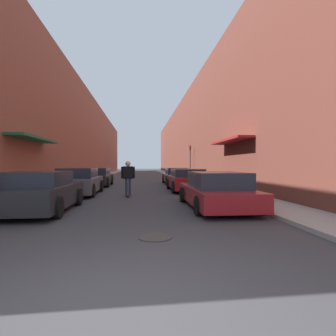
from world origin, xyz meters
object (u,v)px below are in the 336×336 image
Objects in this scene: parked_car_left_1 at (79,182)px; manhole_cover at (155,237)px; skateboarder at (128,175)px; parked_car_left_2 at (97,177)px; parked_car_right_1 at (187,180)px; parked_car_left_0 at (39,192)px; parked_car_right_0 at (216,191)px; parked_car_right_2 at (176,176)px; traffic_light at (190,158)px.

manhole_cover is (3.41, -8.30, -0.64)m from parked_car_left_1.
parked_car_left_1 is at bearing 155.55° from skateboarder.
manhole_cover is at bearing -76.26° from parked_car_left_2.
parked_car_right_1 is at bearing 75.98° from manhole_cover.
parked_car_left_0 is 5.93m from parked_car_right_0.
skateboarder is 2.42× the size of manhole_cover.
parked_car_right_1 reaches higher than manhole_cover.
parked_car_right_2 is at bearing 88.84° from parked_car_right_1.
parked_car_right_0 is at bearing 1.86° from parked_car_left_0.
parked_car_left_0 is 0.96× the size of parked_car_right_1.
parked_car_right_1 is 5.98× the size of manhole_cover.
parked_car_right_0 is at bearing -47.70° from skateboarder.
parked_car_right_1 is 5.52m from parked_car_right_2.
parked_car_left_1 is 8.99m from manhole_cover.
parked_car_right_1 is (0.03, 6.01, 0.02)m from parked_car_right_0.
traffic_light is (8.18, 7.43, 1.60)m from parked_car_left_2.
skateboarder reaches higher than manhole_cover.
traffic_light is (5.71, 14.00, 1.19)m from skateboarder.
parked_car_right_1 is at bearing -101.86° from traffic_light.
parked_car_right_2 is at bearing 66.89° from skateboarder.
parked_car_left_2 is at bearing -166.67° from parked_car_right_2.
parked_car_left_2 is at bearing -137.74° from traffic_light.
parked_car_left_1 reaches higher than parked_car_right_1.
parked_car_left_2 is 0.97× the size of parked_car_right_2.
manhole_cover is at bearing -123.46° from parked_car_right_0.
traffic_light is at bearing 64.73° from parked_car_left_0.
traffic_light is at bearing 57.36° from parked_car_left_1.
parked_car_left_1 is at bearing -167.43° from parked_car_right_1.
parked_car_left_1 is 2.80m from skateboarder.
parked_car_right_1 is 1.23× the size of traffic_light.
manhole_cover is 21.80m from traffic_light.
traffic_light reaches higher than parked_car_right_1.
parked_car_right_1 is at bearing 89.70° from parked_car_right_0.
skateboarder is (-3.25, 3.57, 0.44)m from parked_car_right_0.
parked_car_right_1 is at bearing 36.63° from skateboarder.
parked_car_left_1 is 5.42m from parked_car_left_2.
parked_car_right_1 is at bearing 12.57° from parked_car_left_1.
parked_car_right_0 is 4.33m from manhole_cover.
manhole_cover is at bearing -67.66° from parked_car_left_1.
parked_car_right_2 is at bearing 13.33° from parked_car_left_2.
manhole_cover is (-2.40, -9.59, -0.62)m from parked_car_right_1.
parked_car_left_2 is 0.92× the size of parked_car_right_0.
parked_car_left_1 reaches higher than manhole_cover.
parked_car_left_1 is 9.02m from parked_car_right_2.
parked_car_left_2 is at bearing 103.74° from manhole_cover.
manhole_cover is (-2.36, -3.58, -0.59)m from parked_car_right_0.
parked_car_left_2 is 6.02m from parked_car_right_2.
parked_car_right_2 is at bearing 89.29° from parked_car_right_0.
parked_car_right_2 is 1.32× the size of traffic_light.
skateboarder reaches higher than parked_car_right_0.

